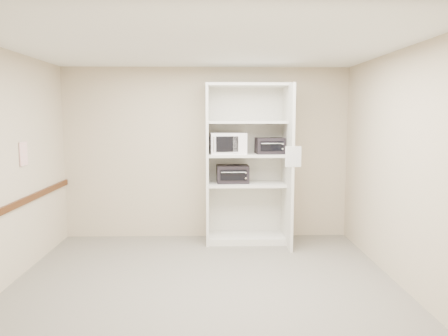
{
  "coord_description": "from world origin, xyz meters",
  "views": [
    {
      "loc": [
        0.1,
        -4.93,
        1.94
      ],
      "look_at": [
        0.26,
        1.32,
        1.19
      ],
      "focal_mm": 35.0,
      "sensor_mm": 36.0,
      "label": 1
    }
  ],
  "objects_px": {
    "toaster_oven_upper": "(270,146)",
    "toaster_oven_lower": "(233,174)",
    "shelving_unit": "(250,169)",
    "microwave": "(228,143)"
  },
  "relations": [
    {
      "from": "shelving_unit",
      "to": "microwave",
      "type": "distance_m",
      "value": 0.52
    },
    {
      "from": "shelving_unit",
      "to": "toaster_oven_lower",
      "type": "distance_m",
      "value": 0.27
    },
    {
      "from": "toaster_oven_upper",
      "to": "toaster_oven_lower",
      "type": "distance_m",
      "value": 0.71
    },
    {
      "from": "shelving_unit",
      "to": "toaster_oven_upper",
      "type": "height_order",
      "value": "shelving_unit"
    },
    {
      "from": "microwave",
      "to": "toaster_oven_upper",
      "type": "bearing_deg",
      "value": -4.9
    },
    {
      "from": "microwave",
      "to": "toaster_oven_upper",
      "type": "distance_m",
      "value": 0.64
    },
    {
      "from": "toaster_oven_lower",
      "to": "microwave",
      "type": "bearing_deg",
      "value": -153.0
    },
    {
      "from": "shelving_unit",
      "to": "microwave",
      "type": "height_order",
      "value": "shelving_unit"
    },
    {
      "from": "shelving_unit",
      "to": "toaster_oven_lower",
      "type": "height_order",
      "value": "shelving_unit"
    },
    {
      "from": "microwave",
      "to": "toaster_oven_upper",
      "type": "relative_size",
      "value": 1.27
    }
  ]
}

